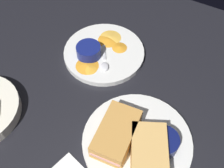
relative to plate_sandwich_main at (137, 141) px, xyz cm
name	(u,v)px	position (x,y,z in cm)	size (l,w,h in cm)	color
ground_plane	(97,114)	(2.82, 12.63, -2.30)	(110.00, 110.00, 3.00)	black
plate_sandwich_main	(137,141)	(0.00, 0.00, 0.00)	(25.47, 25.47, 1.60)	silver
sandwich_half_near	(116,134)	(-1.98, 4.41, 3.20)	(13.94, 8.95, 4.80)	#C68C42
sandwich_half_far	(149,154)	(-2.83, -3.92, 3.20)	(15.02, 12.56, 4.80)	tan
ramekin_dark_sauce	(163,142)	(1.50, -5.53, 2.69)	(6.85, 6.85, 3.50)	#0C144C
spoon_by_dark_ramekin	(138,144)	(-1.07, -0.69, 1.16)	(5.95, 9.40, 0.80)	silver
plate_chips_companion	(104,53)	(20.36, 20.78, 0.00)	(23.47, 23.47, 1.60)	silver
ramekin_light_gravy	(89,51)	(16.84, 23.72, 2.63)	(6.93, 6.93, 3.38)	navy
spoon_by_gravy_ramekin	(105,63)	(16.16, 18.15, 1.16)	(9.14, 6.51, 0.80)	silver
plantain_chip_scatter	(102,50)	(20.34, 21.28, 1.10)	(21.29, 11.97, 0.60)	gold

